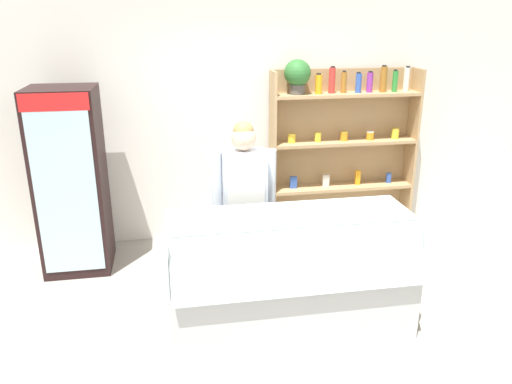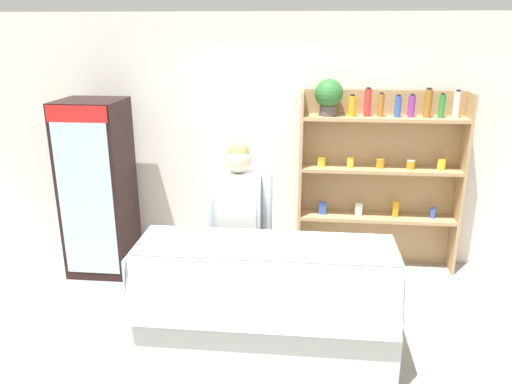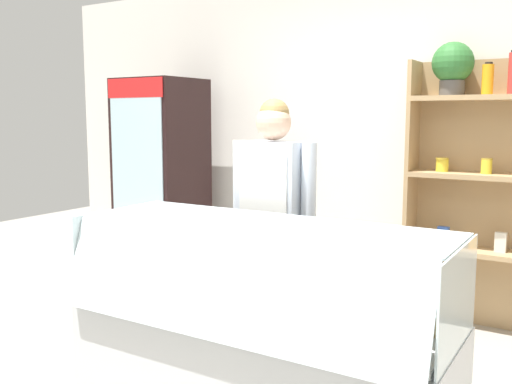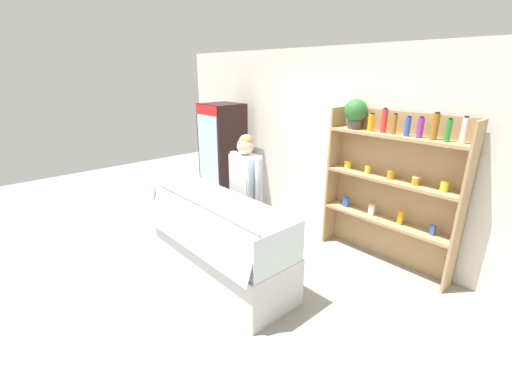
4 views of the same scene
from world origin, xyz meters
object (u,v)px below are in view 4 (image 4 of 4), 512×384
at_px(drinks_fridge, 223,157).
at_px(shop_clerk, 246,186).
at_px(shelving_unit, 387,173).
at_px(deli_display_case, 221,255).

bearing_deg(drinks_fridge, shop_clerk, -27.20).
height_order(drinks_fridge, shelving_unit, shelving_unit).
relative_size(drinks_fridge, shelving_unit, 0.91).
xyz_separation_m(drinks_fridge, shelving_unit, (2.88, 0.40, 0.25)).
xyz_separation_m(shelving_unit, shop_clerk, (-1.27, -1.23, -0.21)).
bearing_deg(shelving_unit, drinks_fridge, -172.01).
relative_size(drinks_fridge, deli_display_case, 0.95).
bearing_deg(shop_clerk, drinks_fridge, 152.80).
distance_m(shelving_unit, deli_display_case, 2.28).
height_order(deli_display_case, shop_clerk, shop_clerk).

